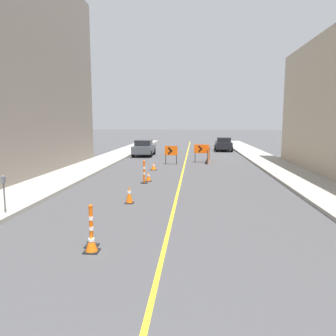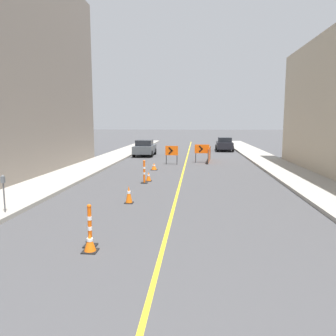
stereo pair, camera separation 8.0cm
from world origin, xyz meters
name	(u,v)px [view 2 (the right image)]	position (x,y,z in m)	size (l,w,h in m)	color
lane_stripe	(186,161)	(0.00, 28.86, 0.00)	(0.12, 57.72, 0.01)	gold
sidewalk_left	(107,160)	(-6.93, 28.86, 0.08)	(2.87, 57.72, 0.17)	#9E998E
sidewalk_right	(269,161)	(6.93, 28.86, 0.08)	(2.87, 57.72, 0.17)	#9E998E
traffic_cone_second	(90,242)	(-1.85, 8.95, 0.25)	(0.38, 0.38, 0.50)	black
traffic_cone_third	(129,195)	(-1.89, 14.09, 0.36)	(0.35, 0.35, 0.73)	black
traffic_cone_fourth	(149,177)	(-1.82, 19.21, 0.26)	(0.35, 0.35, 0.52)	black
traffic_cone_fifth	(154,167)	(-2.07, 23.61, 0.24)	(0.47, 0.47, 0.49)	black
delineator_post_front	(90,228)	(-1.96, 9.30, 0.50)	(0.34, 0.34, 1.17)	black
delineator_post_rear	(144,173)	(-1.96, 18.56, 0.55)	(0.35, 0.35, 1.27)	black
arrow_barricade_primary	(172,151)	(-1.07, 26.70, 1.04)	(1.00, 0.10, 1.47)	#EF560C
arrow_barricade_secondary	(202,150)	(1.34, 28.09, 1.08)	(1.20, 0.11, 1.50)	#EF560C
safety_mesh_fence	(209,155)	(1.98, 28.93, 0.60)	(0.40, 4.07, 1.20)	#EF560C
parked_car_curb_near	(145,148)	(-4.23, 33.16, 0.80)	(1.93, 4.30, 1.59)	#474C51
parked_car_curb_mid	(224,144)	(4.14, 39.63, 0.80)	(1.95, 4.36, 1.59)	black
parking_meter_near_curb	(3,186)	(-5.84, 11.75, 1.11)	(0.12, 0.11, 1.33)	#4C4C51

